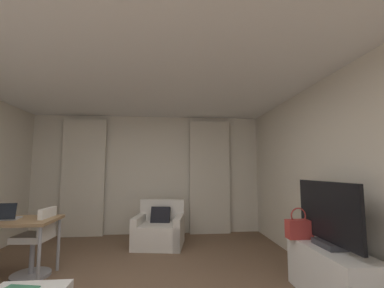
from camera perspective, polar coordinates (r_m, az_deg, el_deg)
name	(u,v)px	position (r m, az deg, el deg)	size (l,w,h in m)	color
wall_window	(148,174)	(5.79, -9.81, -6.70)	(5.12, 0.06, 2.60)	beige
wall_right	(350,178)	(3.44, 32.07, -6.49)	(0.06, 6.12, 2.60)	beige
ceiling	(129,58)	(3.05, -14.12, 18.32)	(5.12, 6.12, 0.06)	white
curtain_left_panel	(83,177)	(5.94, -23.37, -6.77)	(0.90, 0.06, 2.50)	beige
curtain_right_panel	(210,176)	(5.72, 4.05, -7.28)	(0.90, 0.06, 2.50)	beige
armchair	(159,230)	(4.98, -7.36, -18.80)	(0.98, 0.91, 0.81)	silver
desk_chair	(36,245)	(4.16, -31.83, -18.91)	(0.48, 0.48, 0.88)	gray
laptop	(4,216)	(4.14, -36.74, -12.96)	(0.35, 0.29, 0.22)	#ADADB2
tv_console	(332,275)	(3.35, 29.14, -24.52)	(0.44, 1.11, 0.56)	white
tv_flatscreen	(328,216)	(3.22, 28.30, -14.05)	(0.20, 1.04, 0.70)	#333338
handbag_primary	(299,228)	(3.49, 23.03, -17.13)	(0.30, 0.14, 0.37)	#B73833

